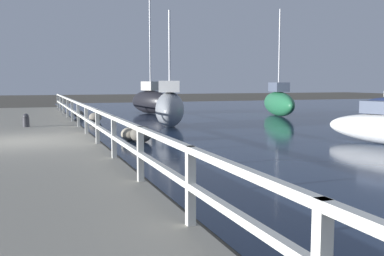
# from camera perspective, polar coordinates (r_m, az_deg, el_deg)

# --- Properties ---
(ground_plane) EXTENTS (120.00, 120.00, 0.00)m
(ground_plane) POSITION_cam_1_polar(r_m,az_deg,el_deg) (13.69, -20.94, -2.89)
(ground_plane) COLOR #4C473D
(dock_walkway) EXTENTS (4.21, 36.00, 0.31)m
(dock_walkway) POSITION_cam_1_polar(r_m,az_deg,el_deg) (13.67, -20.96, -2.24)
(dock_walkway) COLOR gray
(dock_walkway) RESTS_ON ground
(railing) EXTENTS (0.10, 32.50, 0.94)m
(railing) POSITION_cam_1_polar(r_m,az_deg,el_deg) (13.70, -12.66, 1.35)
(railing) COLOR silver
(railing) RESTS_ON dock_walkway
(boulder_upstream) EXTENTS (0.61, 0.55, 0.46)m
(boulder_upstream) POSITION_cam_1_polar(r_m,az_deg,el_deg) (15.43, -7.90, -0.75)
(boulder_upstream) COLOR gray
(boulder_upstream) RESTS_ON ground
(boulder_mid_strip) EXTENTS (0.54, 0.48, 0.40)m
(boulder_mid_strip) POSITION_cam_1_polar(r_m,az_deg,el_deg) (26.06, -14.17, 1.73)
(boulder_mid_strip) COLOR #666056
(boulder_mid_strip) RESTS_ON ground
(boulder_far_strip) EXTENTS (0.73, 0.66, 0.55)m
(boulder_far_strip) POSITION_cam_1_polar(r_m,az_deg,el_deg) (14.91, -6.46, -0.79)
(boulder_far_strip) COLOR #666056
(boulder_far_strip) RESTS_ON ground
(boulder_downstream) EXTENTS (0.64, 0.57, 0.48)m
(boulder_downstream) POSITION_cam_1_polar(r_m,az_deg,el_deg) (22.92, -12.19, 1.33)
(boulder_downstream) COLOR gray
(boulder_downstream) RESTS_ON ground
(mooring_bollard) EXTENTS (0.24, 0.24, 0.50)m
(mooring_bollard) POSITION_cam_1_polar(r_m,az_deg,el_deg) (18.00, -20.34, 0.93)
(mooring_bollard) COLOR #333338
(mooring_bollard) RESTS_ON dock_walkway
(sailboat_green) EXTENTS (2.53, 5.62, 6.20)m
(sailboat_green) POSITION_cam_1_polar(r_m,az_deg,el_deg) (27.07, 10.92, 3.26)
(sailboat_green) COLOR #236B42
(sailboat_green) RESTS_ON water_surface
(sailboat_black) EXTENTS (2.42, 3.75, 7.13)m
(sailboat_black) POSITION_cam_1_polar(r_m,az_deg,el_deg) (28.62, -5.28, 3.51)
(sailboat_black) COLOR black
(sailboat_black) RESTS_ON water_surface
(sailboat_gray) EXTENTS (2.56, 4.42, 5.10)m
(sailboat_gray) POSITION_cam_1_polar(r_m,az_deg,el_deg) (19.98, -2.84, 2.65)
(sailboat_gray) COLOR gray
(sailboat_gray) RESTS_ON water_surface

